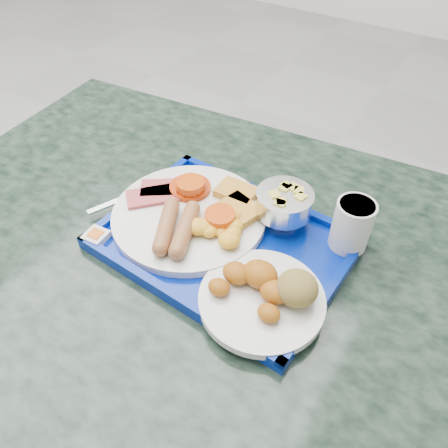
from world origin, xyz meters
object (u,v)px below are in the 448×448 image
(bread_plate, at_px, (267,293))
(fruit_bowl, at_px, (284,203))
(tray, at_px, (224,243))
(juice_cup, at_px, (352,224))
(table, at_px, (225,329))
(main_plate, at_px, (194,214))

(bread_plate, distance_m, fruit_bowl, 0.17)
(tray, distance_m, bread_plate, 0.14)
(fruit_bowl, distance_m, juice_cup, 0.12)
(table, relative_size, juice_cup, 15.04)
(juice_cup, bearing_deg, main_plate, -159.73)
(tray, bearing_deg, juice_cup, 31.06)
(main_plate, bearing_deg, table, -25.34)
(fruit_bowl, bearing_deg, tray, -122.58)
(bread_plate, bearing_deg, table, 158.45)
(fruit_bowl, xyz_separation_m, juice_cup, (0.12, 0.01, 0.00))
(main_plate, bearing_deg, bread_plate, -23.44)
(bread_plate, xyz_separation_m, fruit_bowl, (-0.06, 0.16, 0.03))
(main_plate, distance_m, bread_plate, 0.21)
(main_plate, xyz_separation_m, fruit_bowl, (0.13, 0.08, 0.03))
(main_plate, relative_size, juice_cup, 3.09)
(tray, xyz_separation_m, bread_plate, (0.12, -0.07, 0.02))
(tray, xyz_separation_m, main_plate, (-0.07, 0.01, 0.02))
(bread_plate, bearing_deg, tray, 150.08)
(bread_plate, bearing_deg, juice_cup, 71.66)
(table, xyz_separation_m, juice_cup, (0.15, 0.14, 0.26))
(juice_cup, bearing_deg, bread_plate, -108.34)
(table, xyz_separation_m, fruit_bowl, (0.04, 0.12, 0.26))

